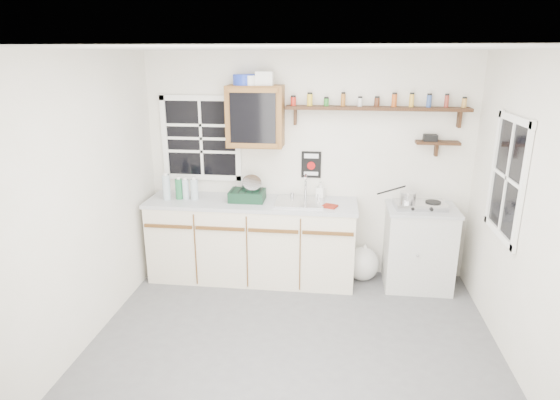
{
  "coord_description": "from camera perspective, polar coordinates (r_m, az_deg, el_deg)",
  "views": [
    {
      "loc": [
        0.32,
        -3.52,
        2.46
      ],
      "look_at": [
        -0.18,
        0.55,
        1.18
      ],
      "focal_mm": 30.0,
      "sensor_mm": 36.0,
      "label": 1
    }
  ],
  "objects": [
    {
      "name": "upper_cabinet",
      "position": [
        5.08,
        -3.03,
        10.14
      ],
      "size": [
        0.6,
        0.32,
        0.65
      ],
      "color": "brown",
      "rests_on": "wall_back"
    },
    {
      "name": "sink",
      "position": [
        5.07,
        2.46,
        -0.2
      ],
      "size": [
        0.52,
        0.44,
        0.29
      ],
      "color": "#B6B6BB",
      "rests_on": "main_cabinet"
    },
    {
      "name": "main_cabinet",
      "position": [
        5.29,
        -3.43,
        -4.86
      ],
      "size": [
        2.31,
        0.63,
        0.92
      ],
      "color": "beige",
      "rests_on": "floor"
    },
    {
      "name": "window_right",
      "position": [
        4.44,
        26.02,
        2.43
      ],
      "size": [
        0.03,
        0.78,
        1.08
      ],
      "color": "black",
      "rests_on": "wall_back"
    },
    {
      "name": "room",
      "position": [
        3.74,
        1.67,
        -1.56
      ],
      "size": [
        3.64,
        3.24,
        2.54
      ],
      "color": "#545456",
      "rests_on": "ground"
    },
    {
      "name": "spice_shelf",
      "position": [
        5.08,
        11.62,
        11.02
      ],
      "size": [
        1.91,
        0.18,
        0.35
      ],
      "color": "black",
      "rests_on": "wall_back"
    },
    {
      "name": "warning_sign",
      "position": [
        5.25,
        3.82,
        4.32
      ],
      "size": [
        0.22,
        0.02,
        0.3
      ],
      "color": "black",
      "rests_on": "wall_back"
    },
    {
      "name": "secondary_shelf",
      "position": [
        5.23,
        18.41,
        6.74
      ],
      "size": [
        0.45,
        0.16,
        0.24
      ],
      "color": "black",
      "rests_on": "wall_back"
    },
    {
      "name": "hotplate",
      "position": [
        5.14,
        16.69,
        -0.55
      ],
      "size": [
        0.55,
        0.32,
        0.08
      ],
      "rotation": [
        0.0,
        0.0,
        0.07
      ],
      "color": "#B6B6BB",
      "rests_on": "right_cabinet"
    },
    {
      "name": "window_back",
      "position": [
        5.4,
        -9.59,
        7.41
      ],
      "size": [
        0.93,
        0.03,
        0.98
      ],
      "color": "black",
      "rests_on": "wall_back"
    },
    {
      "name": "dish_rack",
      "position": [
        5.13,
        -3.86,
        0.93
      ],
      "size": [
        0.38,
        0.3,
        0.29
      ],
      "rotation": [
        0.0,
        0.0,
        0.0
      ],
      "color": "black",
      "rests_on": "main_cabinet"
    },
    {
      "name": "water_bottles",
      "position": [
        5.27,
        -12.09,
        1.4
      ],
      "size": [
        0.39,
        0.13,
        0.31
      ],
      "color": "#A9BCC6",
      "rests_on": "main_cabinet"
    },
    {
      "name": "right_cabinet",
      "position": [
        5.33,
        16.54,
        -5.51
      ],
      "size": [
        0.73,
        0.57,
        0.91
      ],
      "color": "#B7B7B1",
      "rests_on": "floor"
    },
    {
      "name": "rag",
      "position": [
        4.95,
        6.1,
        -0.75
      ],
      "size": [
        0.18,
        0.17,
        0.02
      ],
      "primitive_type": "cube",
      "rotation": [
        0.0,
        0.0,
        -0.37
      ],
      "color": "maroon",
      "rests_on": "main_cabinet"
    },
    {
      "name": "soap_bottle",
      "position": [
        5.21,
        4.98,
        1.21
      ],
      "size": [
        0.11,
        0.11,
        0.19
      ],
      "primitive_type": "imported",
      "rotation": [
        0.0,
        0.0,
        -0.32
      ],
      "color": "silver",
      "rests_on": "main_cabinet"
    },
    {
      "name": "saucepan",
      "position": [
        5.09,
        15.24,
        0.42
      ],
      "size": [
        0.39,
        0.27,
        0.18
      ],
      "rotation": [
        0.0,
        0.0,
        -0.61
      ],
      "color": "#B6B6BB",
      "rests_on": "hotplate"
    },
    {
      "name": "upper_cabinet_clutter",
      "position": [
        5.05,
        -3.46,
        14.47
      ],
      "size": [
        0.43,
        0.24,
        0.14
      ],
      "color": "#1B32AF",
      "rests_on": "upper_cabinet"
    },
    {
      "name": "trash_bag",
      "position": [
        5.43,
        10.01,
        -7.61
      ],
      "size": [
        0.4,
        0.36,
        0.45
      ],
      "color": "silver",
      "rests_on": "floor"
    }
  ]
}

